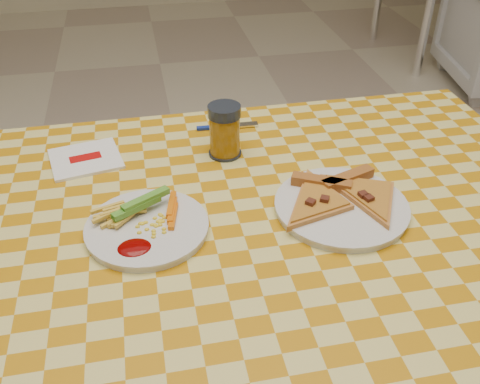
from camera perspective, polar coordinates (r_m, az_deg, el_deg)
The scene contains 8 objects.
table at distance 0.98m, azimuth 0.01°, elevation -6.73°, with size 1.28×0.88×0.76m.
plate_left at distance 0.93m, azimuth -9.86°, elevation -3.88°, with size 0.21×0.21×0.01m, color silver.
plate_right at distance 0.98m, azimuth 10.74°, elevation -1.65°, with size 0.24×0.24×0.01m, color silver.
fries_veggies at distance 0.93m, azimuth -10.54°, elevation -2.59°, with size 0.17×0.15×0.04m.
pizza_slices at distance 0.98m, azimuth 10.70°, elevation -0.40°, with size 0.31×0.25×0.02m.
drink_glass at distance 1.10m, azimuth -1.65°, elevation 6.50°, with size 0.07×0.07×0.11m.
napkin at distance 1.15m, azimuth -16.15°, elevation 3.42°, with size 0.16×0.15×0.01m.
fork at distance 1.23m, azimuth -1.25°, elevation 7.05°, with size 0.14×0.02×0.01m.
Camera 1 is at (-0.14, -0.72, 1.34)m, focal length 40.00 mm.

